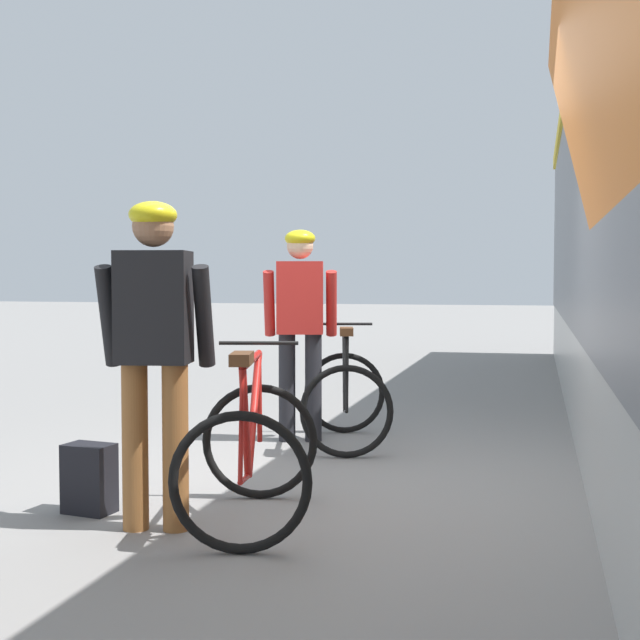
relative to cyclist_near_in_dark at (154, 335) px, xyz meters
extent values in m
plane|color=gray|center=(0.83, 1.20, -1.05)|extent=(80.00, 80.00, 0.00)
cube|color=orange|center=(2.25, -1.14, 0.75)|extent=(0.46, 4.55, 1.66)
cube|color=black|center=(2.24, -0.31, 1.20)|extent=(0.04, 1.10, 0.80)
cylinder|color=#935B2D|center=(-0.11, -0.02, -0.60)|extent=(0.14, 0.14, 0.90)
cylinder|color=#935B2D|center=(0.11, 0.02, -0.60)|extent=(0.14, 0.14, 0.90)
cube|color=black|center=(0.00, 0.00, 0.15)|extent=(0.42, 0.31, 0.60)
cylinder|color=black|center=(-0.26, -0.01, 0.10)|extent=(0.14, 0.27, 0.56)
cylinder|color=black|center=(0.25, 0.09, 0.10)|extent=(0.14, 0.27, 0.56)
sphere|color=#9E7051|center=(0.00, 0.00, 0.58)|extent=(0.22, 0.22, 0.22)
ellipsoid|color=yellow|center=(0.00, 0.00, 0.64)|extent=(0.30, 0.32, 0.14)
cylinder|color=#232328|center=(-0.03, 2.50, -0.60)|extent=(0.14, 0.14, 0.90)
cylinder|color=#232328|center=(0.18, 2.55, -0.60)|extent=(0.14, 0.14, 0.90)
cube|color=red|center=(0.07, 2.53, 0.15)|extent=(0.43, 0.32, 0.60)
cylinder|color=red|center=(-0.19, 2.50, 0.10)|extent=(0.15, 0.27, 0.56)
cylinder|color=red|center=(0.32, 2.63, 0.10)|extent=(0.15, 0.27, 0.56)
sphere|color=beige|center=(0.07, 2.53, 0.58)|extent=(0.22, 0.22, 0.22)
ellipsoid|color=yellow|center=(0.07, 2.53, 0.64)|extent=(0.31, 0.33, 0.14)
torus|color=black|center=(0.34, 0.73, -0.70)|extent=(0.70, 0.22, 0.71)
torus|color=black|center=(0.58, -0.26, -0.70)|extent=(0.70, 0.22, 0.71)
cylinder|color=red|center=(0.42, 0.38, -0.45)|extent=(0.20, 0.64, 0.63)
cylinder|color=red|center=(0.45, 0.27, -0.15)|extent=(0.24, 0.84, 0.04)
cylinder|color=red|center=(0.52, -0.03, -0.45)|extent=(0.10, 0.28, 0.62)
cylinder|color=red|center=(0.54, -0.09, -0.73)|extent=(0.11, 0.36, 0.08)
cylinder|color=red|center=(0.57, -0.20, -0.42)|extent=(0.06, 0.15, 0.56)
cylinder|color=red|center=(0.34, 0.71, -0.42)|extent=(0.05, 0.09, 0.55)
cylinder|color=black|center=(0.35, 0.68, -0.09)|extent=(0.47, 0.14, 0.02)
cube|color=#4C2D19|center=(0.56, -0.17, -0.10)|extent=(0.15, 0.26, 0.06)
torus|color=black|center=(0.35, 2.97, -0.70)|extent=(0.70, 0.22, 0.71)
torus|color=black|center=(0.60, 1.98, -0.70)|extent=(0.70, 0.22, 0.71)
cylinder|color=black|center=(0.44, 2.62, -0.45)|extent=(0.20, 0.64, 0.63)
cylinder|color=black|center=(0.46, 2.51, -0.15)|extent=(0.24, 0.83, 0.04)
cylinder|color=black|center=(0.54, 2.21, -0.45)|extent=(0.11, 0.28, 0.62)
cylinder|color=black|center=(0.55, 2.15, -0.73)|extent=(0.11, 0.36, 0.08)
cylinder|color=black|center=(0.58, 2.04, -0.42)|extent=(0.06, 0.14, 0.56)
cylinder|color=black|center=(0.36, 2.95, -0.42)|extent=(0.05, 0.09, 0.55)
cylinder|color=black|center=(0.36, 2.92, -0.09)|extent=(0.47, 0.14, 0.02)
cube|color=#4C2D19|center=(0.58, 2.07, -0.10)|extent=(0.16, 0.26, 0.06)
cube|color=black|center=(-0.51, 0.19, -0.85)|extent=(0.30, 0.21, 0.40)
camera|label=1|loc=(1.97, -3.97, 0.29)|focal=45.78mm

